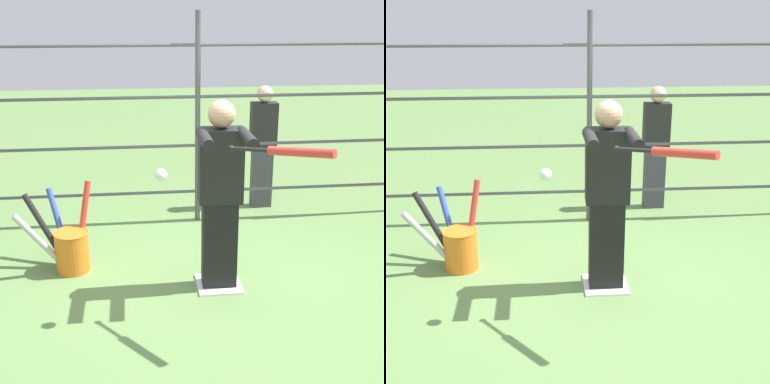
# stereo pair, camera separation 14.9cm
# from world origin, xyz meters

# --- Properties ---
(ground_plane) EXTENTS (24.00, 24.00, 0.00)m
(ground_plane) POSITION_xyz_m (0.00, 0.00, 0.00)
(ground_plane) COLOR #608447
(home_plate) EXTENTS (0.40, 0.40, 0.02)m
(home_plate) POSITION_xyz_m (0.00, 0.00, 0.01)
(home_plate) COLOR white
(home_plate) RESTS_ON ground
(fence_backstop) EXTENTS (5.02, 0.06, 2.39)m
(fence_backstop) POSITION_xyz_m (0.00, -1.60, 1.19)
(fence_backstop) COLOR #4C4C51
(fence_backstop) RESTS_ON ground
(batter) EXTENTS (0.44, 0.58, 1.71)m
(batter) POSITION_xyz_m (0.00, 0.02, 0.93)
(batter) COLOR black
(batter) RESTS_ON ground
(baseball_bat_swinging) EXTENTS (0.63, 0.65, 0.16)m
(baseball_bat_swinging) POSITION_xyz_m (-0.35, 0.83, 1.49)
(baseball_bat_swinging) COLOR black
(softball_in_flight) EXTENTS (0.10, 0.10, 0.10)m
(softball_in_flight) POSITION_xyz_m (0.54, 0.46, 1.24)
(softball_in_flight) COLOR white
(bat_bucket) EXTENTS (0.72, 0.59, 0.84)m
(bat_bucket) POSITION_xyz_m (1.39, -0.47, 0.24)
(bat_bucket) COLOR orange
(bat_bucket) RESTS_ON ground
(bystander_behind_fence) EXTENTS (0.32, 0.20, 1.53)m
(bystander_behind_fence) POSITION_xyz_m (-0.86, -1.97, 0.80)
(bystander_behind_fence) COLOR #3F3F47
(bystander_behind_fence) RESTS_ON ground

